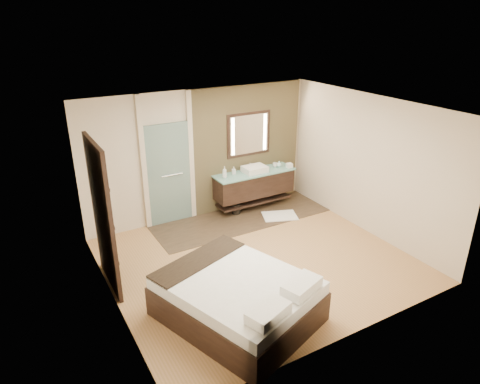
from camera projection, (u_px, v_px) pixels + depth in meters
floor at (257, 260)px, 7.61m from camera, size 5.00×5.00×0.00m
tile_strip at (242, 218)px, 9.16m from camera, size 3.80×1.30×0.01m
stone_wall at (247, 147)px, 9.35m from camera, size 2.60×0.08×2.70m
vanity at (254, 184)px, 9.42m from camera, size 1.85×0.55×0.88m
mirror_unit at (249, 134)px, 9.19m from camera, size 1.06×0.04×0.96m
frosted_door at (169, 170)px, 8.58m from camera, size 1.10×0.12×2.70m
shoji_partition at (103, 216)px, 6.50m from camera, size 0.06×1.20×2.40m
bed at (238, 298)px, 6.06m from camera, size 2.23×2.49×0.79m
bath_mat at (280, 216)px, 9.22m from camera, size 0.85×0.73×0.02m
waste_bin at (236, 209)px, 9.32m from camera, size 0.22×0.22×0.24m
tissue_box at (289, 165)px, 9.53m from camera, size 0.14×0.14×0.10m
soap_bottle_a at (225, 172)px, 8.93m from camera, size 0.11×0.11×0.25m
soap_bottle_b at (234, 170)px, 9.14m from camera, size 0.09×0.09×0.16m
soap_bottle_c at (279, 164)px, 9.58m from camera, size 0.11×0.11×0.14m
cup at (275, 165)px, 9.59m from camera, size 0.15×0.15×0.09m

